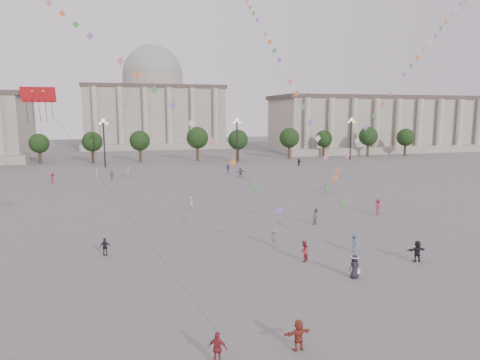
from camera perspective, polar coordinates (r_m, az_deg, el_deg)
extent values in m
plane|color=#5E5B59|center=(32.15, 5.66, -12.79)|extent=(360.00, 360.00, 0.00)
cube|color=#A89D8C|center=(149.89, 19.90, 6.93)|extent=(80.00, 22.00, 16.00)
cube|color=#4B3F37|center=(149.91, 20.08, 10.21)|extent=(81.60, 22.44, 1.20)
cube|color=#A89D8C|center=(139.80, 22.80, 3.78)|extent=(84.00, 4.00, 2.00)
cube|color=#A89D8C|center=(158.25, -11.37, 8.09)|extent=(46.00, 30.00, 20.00)
cube|color=#4B3F37|center=(158.48, -11.49, 11.92)|extent=(46.92, 30.60, 1.20)
cube|color=#A89D8C|center=(141.70, -10.79, 4.38)|extent=(48.30, 4.00, 2.00)
cylinder|color=#A89D8C|center=(158.60, -11.51, 12.61)|extent=(21.00, 21.00, 5.00)
sphere|color=gray|center=(158.78, -11.54, 13.51)|extent=(21.00, 21.00, 21.00)
cylinder|color=#34241A|center=(108.08, -25.37, 2.71)|extent=(0.70, 0.70, 3.52)
sphere|color=black|center=(107.80, -25.50, 4.65)|extent=(5.12, 5.12, 5.12)
cylinder|color=#34241A|center=(106.60, -19.01, 3.01)|extent=(0.70, 0.70, 3.52)
sphere|color=black|center=(106.32, -19.11, 4.98)|extent=(5.12, 5.12, 5.12)
cylinder|color=#34241A|center=(106.46, -12.55, 3.27)|extent=(0.70, 0.70, 3.52)
sphere|color=black|center=(106.18, -12.61, 5.25)|extent=(5.12, 5.12, 5.12)
cylinder|color=#34241A|center=(107.67, -6.15, 3.50)|extent=(0.70, 0.70, 3.52)
sphere|color=black|center=(107.39, -6.18, 5.45)|extent=(5.12, 5.12, 5.12)
cylinder|color=#34241A|center=(110.18, 0.04, 3.67)|extent=(0.70, 0.70, 3.52)
sphere|color=black|center=(109.90, 0.04, 5.58)|extent=(5.12, 5.12, 5.12)
cylinder|color=#34241A|center=(113.90, 5.89, 3.80)|extent=(0.70, 0.70, 3.52)
sphere|color=black|center=(113.63, 5.92, 5.65)|extent=(5.12, 5.12, 5.12)
cylinder|color=#34241A|center=(118.72, 11.32, 3.88)|extent=(0.70, 0.70, 3.52)
sphere|color=black|center=(118.46, 11.37, 5.65)|extent=(5.12, 5.12, 5.12)
cylinder|color=#34241A|center=(124.52, 16.28, 3.92)|extent=(0.70, 0.70, 3.52)
sphere|color=black|center=(124.27, 16.35, 5.61)|extent=(5.12, 5.12, 5.12)
cylinder|color=#34241A|center=(131.16, 20.77, 3.94)|extent=(0.70, 0.70, 3.52)
sphere|color=black|center=(130.93, 20.86, 5.54)|extent=(5.12, 5.12, 5.12)
cylinder|color=#262628|center=(98.21, -17.65, 4.51)|extent=(0.36, 0.36, 10.00)
sphere|color=#FFE5B2|center=(97.98, -17.79, 7.54)|extent=(0.90, 0.90, 0.90)
sphere|color=#FFE5B2|center=(98.03, -18.19, 7.17)|extent=(0.60, 0.60, 0.60)
sphere|color=#FFE5B2|center=(97.97, -17.36, 7.21)|extent=(0.60, 0.60, 0.60)
cylinder|color=#262628|center=(101.44, -0.41, 5.05)|extent=(0.36, 0.36, 10.00)
sphere|color=#FFE5B2|center=(101.22, -0.42, 7.99)|extent=(0.90, 0.90, 0.90)
sphere|color=#FFE5B2|center=(101.06, -0.80, 7.65)|extent=(0.60, 0.60, 0.60)
sphere|color=#FFE5B2|center=(101.41, -0.03, 7.65)|extent=(0.60, 0.60, 0.60)
cylinder|color=#262628|center=(112.85, 14.55, 5.16)|extent=(0.36, 0.36, 10.00)
sphere|color=#FFE5B2|center=(112.65, 14.65, 7.80)|extent=(0.90, 0.90, 0.90)
sphere|color=#FFE5B2|center=(112.32, 14.33, 7.50)|extent=(0.60, 0.60, 0.60)
sphere|color=#FFE5B2|center=(113.01, 14.95, 7.49)|extent=(0.60, 0.60, 0.60)
imported|color=#394182|center=(85.30, -1.63, 1.55)|extent=(1.15, 0.67, 1.83)
imported|color=black|center=(37.67, 22.56, -8.76)|extent=(1.63, 0.59, 1.74)
imported|color=silver|center=(82.06, -14.71, 1.01)|extent=(1.81, 1.49, 1.94)
imported|color=slate|center=(38.70, 4.53, -7.70)|extent=(1.22, 1.04, 1.63)
imported|color=beige|center=(64.60, 11.38, -1.04)|extent=(1.71, 0.83, 1.77)
imported|color=#9D2A42|center=(52.89, 17.96, -3.41)|extent=(1.43, 1.30, 1.93)
imported|color=black|center=(97.27, 7.87, 2.35)|extent=(1.62, 1.28, 1.72)
imported|color=beige|center=(82.97, -18.54, 0.81)|extent=(0.40, 0.60, 1.63)
imported|color=#5C5B60|center=(79.35, 0.09, 1.03)|extent=(1.87, 1.09, 1.92)
imported|color=#B4B3AF|center=(52.89, -6.54, -3.14)|extent=(0.71, 0.75, 1.73)
imported|color=slate|center=(78.84, -16.73, 0.54)|extent=(1.07, 0.57, 1.74)
imported|color=maroon|center=(78.62, -23.71, 0.18)|extent=(1.17, 1.39, 1.87)
imported|color=maroon|center=(21.85, -2.98, -21.50)|extent=(1.03, 0.81, 1.63)
imported|color=#232228|center=(37.98, -17.54, -8.50)|extent=(0.95, 0.52, 1.53)
imported|color=#993829|center=(23.10, 7.80, -19.79)|extent=(1.54, 0.64, 1.61)
imported|color=maroon|center=(35.29, 8.51, -9.37)|extent=(1.05, 1.04, 1.71)
imported|color=#385F80|center=(38.50, 15.05, -8.10)|extent=(1.13, 1.16, 1.60)
imported|color=slate|center=(46.73, 10.13, -4.80)|extent=(1.09, 1.07, 1.78)
imported|color=black|center=(32.65, 15.03, -11.08)|extent=(0.93, 0.69, 1.74)
cone|color=white|center=(32.41, 15.08, -9.83)|extent=(0.52, 0.52, 0.14)
cylinder|color=white|center=(32.43, 15.08, -9.93)|extent=(0.60, 0.60, 0.02)
cube|color=white|center=(32.76, 15.52, -11.63)|extent=(0.22, 0.10, 0.35)
cube|color=red|center=(32.51, -25.30, 10.26)|extent=(2.21, 0.57, 1.02)
cube|color=#188938|center=(32.55, -25.96, 10.66)|extent=(0.35, 0.20, 0.34)
cube|color=#1C5098|center=(32.43, -24.72, 10.75)|extent=(0.35, 0.20, 0.34)
sphere|color=gold|center=(32.51, -25.97, 10.66)|extent=(0.20, 0.20, 0.20)
sphere|color=gold|center=(32.39, -24.73, 10.75)|extent=(0.20, 0.20, 0.20)
cylinder|color=#3F3F3F|center=(25.64, -16.70, -1.61)|extent=(0.02, 0.02, 20.13)
cylinder|color=#3F3F3F|center=(53.24, -21.72, 17.18)|extent=(0.02, 0.02, 68.58)
cube|color=#8E66CC|center=(35.46, 5.25, -4.09)|extent=(0.76, 0.25, 0.76)
cube|color=#4BA44D|center=(36.21, 2.08, -0.66)|extent=(0.76, 0.25, 0.76)
cube|color=orange|center=(37.21, -0.93, 2.38)|extent=(0.76, 0.25, 0.76)
cube|color=pink|center=(38.41, -3.78, 5.11)|extent=(0.76, 0.25, 0.76)
cube|color=silver|center=(39.78, -6.46, 7.56)|extent=(0.76, 0.25, 0.76)
cube|color=#8E66CC|center=(41.30, -8.98, 9.75)|extent=(0.76, 0.25, 0.76)
cube|color=#4BA44D|center=(42.95, -11.35, 11.72)|extent=(0.76, 0.25, 0.76)
cube|color=orange|center=(44.70, -13.56, 13.48)|extent=(0.76, 0.25, 0.76)
cube|color=pink|center=(46.55, -15.63, 15.04)|extent=(0.76, 0.25, 0.76)
cube|color=silver|center=(48.48, -17.56, 16.44)|extent=(0.76, 0.25, 0.76)
cube|color=#8E66CC|center=(50.48, -19.36, 17.70)|extent=(0.76, 0.25, 0.76)
cube|color=#4BA44D|center=(52.54, -21.05, 18.81)|extent=(0.76, 0.25, 0.76)
cube|color=orange|center=(54.65, -22.63, 19.82)|extent=(0.76, 0.25, 0.76)
cube|color=pink|center=(56.81, -24.10, 20.71)|extent=(0.76, 0.25, 0.76)
cylinder|color=#3F3F3F|center=(66.99, 2.30, 18.60)|extent=(0.02, 0.02, 76.16)
cube|color=#4BA44D|center=(39.52, 13.78, -2.97)|extent=(0.76, 0.25, 0.76)
cube|color=orange|center=(41.02, 12.55, 0.24)|extent=(0.76, 0.25, 0.76)
cube|color=pink|center=(42.67, 11.40, 3.02)|extent=(0.76, 0.25, 0.76)
cube|color=silver|center=(44.43, 10.33, 5.47)|extent=(0.76, 0.25, 0.76)
cube|color=#8E66CC|center=(46.29, 9.34, 7.65)|extent=(0.76, 0.25, 0.76)
cube|color=#4BA44D|center=(48.21, 8.41, 9.60)|extent=(0.76, 0.25, 0.76)
cube|color=orange|center=(50.20, 7.55, 11.35)|extent=(0.76, 0.25, 0.76)
cube|color=pink|center=(52.24, 6.74, 12.92)|extent=(0.76, 0.25, 0.76)
cube|color=silver|center=(54.32, 5.98, 14.35)|extent=(0.76, 0.25, 0.76)
cube|color=#8E66CC|center=(56.44, 5.27, 15.64)|extent=(0.76, 0.25, 0.76)
cube|color=#4BA44D|center=(58.59, 4.61, 16.81)|extent=(0.76, 0.25, 0.76)
cube|color=orange|center=(60.77, 3.98, 17.88)|extent=(0.76, 0.25, 0.76)
cube|color=pink|center=(62.97, 3.39, 18.86)|extent=(0.76, 0.25, 0.76)
cube|color=silver|center=(65.19, 2.84, 19.76)|extent=(0.76, 0.25, 0.76)
cube|color=#8E66CC|center=(67.42, 2.31, 20.58)|extent=(0.76, 0.25, 0.76)
cube|color=#4BA44D|center=(69.68, 1.82, 21.34)|extent=(0.76, 0.25, 0.76)
cube|color=orange|center=(71.94, 1.35, 22.04)|extent=(0.76, 0.25, 0.76)
cube|color=pink|center=(74.21, 0.90, 22.69)|extent=(0.76, 0.25, 0.76)
cylinder|color=#3F3F3F|center=(70.21, 23.54, 14.50)|extent=(0.02, 0.02, 65.42)
cube|color=#4BA44D|center=(47.82, 11.58, -1.10)|extent=(0.76, 0.25, 0.76)
cube|color=orange|center=(49.26, 12.91, 1.22)|extent=(0.76, 0.25, 0.76)
cube|color=pink|center=(50.81, 14.16, 3.25)|extent=(0.76, 0.25, 0.76)
cube|color=silver|center=(52.45, 15.33, 5.07)|extent=(0.76, 0.25, 0.76)
cube|color=#8E66CC|center=(54.15, 16.43, 6.71)|extent=(0.76, 0.25, 0.76)
cube|color=#4BA44D|center=(55.92, 17.47, 8.21)|extent=(0.76, 0.25, 0.76)
cube|color=orange|center=(57.75, 18.45, 9.57)|extent=(0.76, 0.25, 0.76)
cube|color=pink|center=(59.61, 19.37, 10.82)|extent=(0.76, 0.25, 0.76)
cube|color=silver|center=(61.52, 20.25, 11.96)|extent=(0.76, 0.25, 0.76)
cube|color=#8E66CC|center=(63.46, 21.07, 13.01)|extent=(0.76, 0.25, 0.76)
cube|color=#4BA44D|center=(65.42, 21.86, 13.98)|extent=(0.76, 0.25, 0.76)
cube|color=orange|center=(67.42, 22.60, 14.88)|extent=(0.76, 0.25, 0.76)
cube|color=pink|center=(69.44, 23.30, 15.71)|extent=(0.76, 0.25, 0.76)
cube|color=silver|center=(71.48, 23.97, 16.47)|extent=(0.76, 0.25, 0.76)
cube|color=#8E66CC|center=(73.54, 24.60, 17.19)|extent=(0.76, 0.25, 0.76)
cube|color=#4BA44D|center=(75.61, 25.21, 17.85)|extent=(0.76, 0.25, 0.76)
cube|color=orange|center=(77.70, 25.78, 18.47)|extent=(0.76, 0.25, 0.76)
cube|color=pink|center=(79.80, 26.33, 19.04)|extent=(0.76, 0.25, 0.76)
cube|color=silver|center=(81.92, 26.85, 19.58)|extent=(0.76, 0.25, 0.76)
cube|color=#8E66CC|center=(84.04, 27.35, 20.08)|extent=(0.76, 0.25, 0.76)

